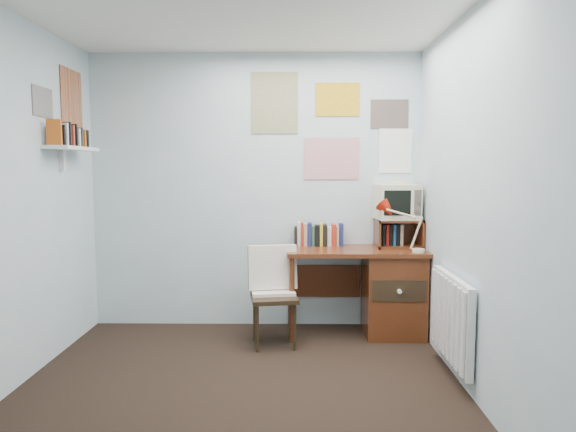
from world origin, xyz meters
name	(u,v)px	position (x,y,z in m)	size (l,w,h in m)	color
ground	(235,412)	(0.00, 0.00, 0.00)	(3.50, 3.50, 0.00)	black
back_wall	(255,191)	(0.00, 1.75, 1.25)	(3.00, 0.02, 2.50)	silver
right_wall	(492,206)	(1.50, 0.00, 1.25)	(0.02, 3.50, 2.50)	silver
desk	(386,289)	(1.17, 1.48, 0.41)	(1.20, 0.55, 0.76)	#602D16
desk_chair	(274,298)	(0.19, 1.18, 0.40)	(0.41, 0.39, 0.80)	black
desk_lamp	(419,229)	(1.40, 1.31, 0.95)	(0.27, 0.23, 0.39)	#AB1A0B
tv_riser	(398,233)	(1.29, 1.59, 0.89)	(0.40, 0.30, 0.25)	#602D16
crt_tv	(397,200)	(1.27, 1.61, 1.18)	(0.36, 0.33, 0.34)	beige
book_row	(327,234)	(0.66, 1.66, 0.87)	(0.60, 0.14, 0.22)	#602D16
radiator	(452,318)	(1.46, 0.55, 0.42)	(0.09, 0.80, 0.60)	white
wall_shelf	(72,148)	(-1.40, 1.10, 1.62)	(0.20, 0.62, 0.24)	white
posters_back	(332,125)	(0.70, 1.74, 1.85)	(1.20, 0.01, 0.90)	white
posters_left	(58,100)	(-1.49, 1.10, 2.00)	(0.01, 0.70, 0.60)	white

